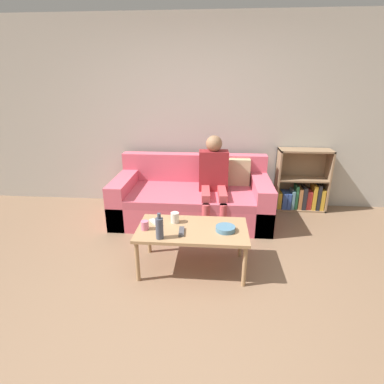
# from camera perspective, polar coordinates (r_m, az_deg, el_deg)

# --- Properties ---
(ground_plane) EXTENTS (22.00, 22.00, 0.00)m
(ground_plane) POSITION_cam_1_polar(r_m,az_deg,el_deg) (2.66, -1.32, -21.06)
(ground_plane) COLOR #84664C
(wall_back) EXTENTS (12.00, 0.06, 2.60)m
(wall_back) POSITION_cam_1_polar(r_m,az_deg,el_deg) (4.36, 1.79, 14.35)
(wall_back) COLOR #B7B2A8
(wall_back) RESTS_ON ground_plane
(couch) EXTENTS (2.02, 0.99, 0.80)m
(couch) POSITION_cam_1_polar(r_m,az_deg,el_deg) (4.03, 0.11, -1.32)
(couch) COLOR #DB5B70
(couch) RESTS_ON ground_plane
(bookshelf) EXTENTS (0.71, 0.28, 0.88)m
(bookshelf) POSITION_cam_1_polar(r_m,az_deg,el_deg) (4.58, 20.06, 0.78)
(bookshelf) COLOR #8E7051
(bookshelf) RESTS_ON ground_plane
(coffee_table) EXTENTS (1.06, 0.57, 0.44)m
(coffee_table) POSITION_cam_1_polar(r_m,az_deg,el_deg) (2.90, 0.07, -7.68)
(coffee_table) COLOR #A87F56
(coffee_table) RESTS_ON ground_plane
(person_adult) EXTENTS (0.38, 0.68, 1.13)m
(person_adult) POSITION_cam_1_polar(r_m,az_deg,el_deg) (3.80, 4.14, 3.29)
(person_adult) COLOR #C6474C
(person_adult) RESTS_ON ground_plane
(cup_near) EXTENTS (0.08, 0.08, 0.11)m
(cup_near) POSITION_cam_1_polar(r_m,az_deg,el_deg) (2.98, -3.29, -4.89)
(cup_near) COLOR silver
(cup_near) RESTS_ON coffee_table
(cup_far) EXTENTS (0.07, 0.07, 0.09)m
(cup_far) POSITION_cam_1_polar(r_m,az_deg,el_deg) (2.88, -8.99, -6.27)
(cup_far) COLOR pink
(cup_far) RESTS_ON coffee_table
(tv_remote_0) EXTENTS (0.15, 0.16, 0.02)m
(tv_remote_0) POSITION_cam_1_polar(r_m,az_deg,el_deg) (2.99, -6.96, -5.80)
(tv_remote_0) COLOR #B7B7BC
(tv_remote_0) RESTS_ON coffee_table
(tv_remote_1) EXTENTS (0.06, 0.17, 0.02)m
(tv_remote_1) POSITION_cam_1_polar(r_m,az_deg,el_deg) (2.81, -2.01, -7.52)
(tv_remote_1) COLOR #47474C
(tv_remote_1) RESTS_ON coffee_table
(snack_bowl) EXTENTS (0.18, 0.18, 0.05)m
(snack_bowl) POSITION_cam_1_polar(r_m,az_deg,el_deg) (2.85, 6.39, -6.95)
(snack_bowl) COLOR teal
(snack_bowl) RESTS_ON coffee_table
(bottle) EXTENTS (0.07, 0.07, 0.24)m
(bottle) POSITION_cam_1_polar(r_m,az_deg,el_deg) (2.68, -6.22, -6.79)
(bottle) COLOR #424756
(bottle) RESTS_ON coffee_table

